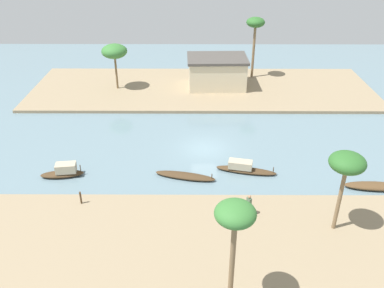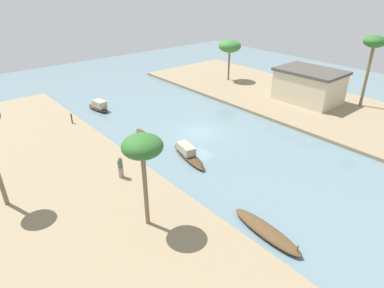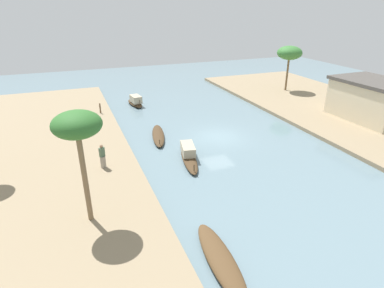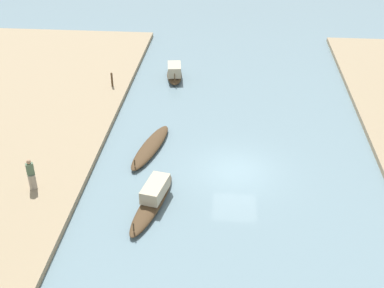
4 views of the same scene
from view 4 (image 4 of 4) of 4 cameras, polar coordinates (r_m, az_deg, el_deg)
river_water at (r=27.35m, az=5.05°, el=-3.10°), size 72.57×72.57×0.00m
sampan_with_tall_canopy at (r=37.89m, az=-2.01°, el=8.11°), size 3.67×1.55×1.20m
sampan_midstream at (r=24.76m, az=-4.43°, el=-6.13°), size 5.24×2.04×1.05m
sampan_downstream_large at (r=29.06m, az=-4.74°, el=-0.34°), size 5.25×2.14×0.74m
person_on_near_bank at (r=26.27m, az=-17.78°, el=-3.58°), size 0.51×0.51×1.71m
mooring_post at (r=36.21m, az=-9.09°, el=7.24°), size 0.14×0.14×1.03m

